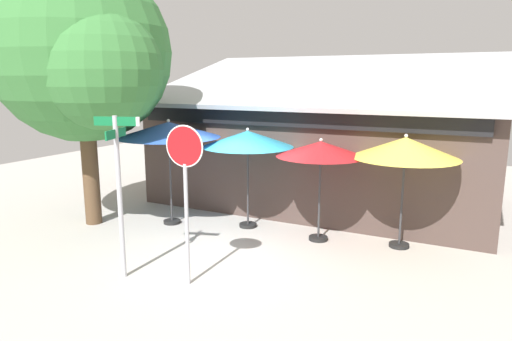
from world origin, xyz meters
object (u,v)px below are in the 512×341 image
at_px(patio_umbrella_crimson_right, 321,150).
at_px(shade_tree, 86,56).
at_px(stop_sign, 185,176).
at_px(patio_umbrella_teal_center, 248,139).
at_px(patio_umbrella_mustard_far_right, 405,148).
at_px(patio_umbrella_royal_blue_left, 169,130).
at_px(street_sign_post, 119,182).

relative_size(patio_umbrella_crimson_right, shade_tree, 0.37).
distance_m(stop_sign, patio_umbrella_teal_center, 3.44).
height_order(stop_sign, patio_umbrella_teal_center, stop_sign).
distance_m(patio_umbrella_mustard_far_right, shade_tree, 7.66).
height_order(patio_umbrella_crimson_right, shade_tree, shade_tree).
distance_m(patio_umbrella_royal_blue_left, patio_umbrella_crimson_right, 3.85).
relative_size(patio_umbrella_royal_blue_left, patio_umbrella_teal_center, 1.07).
bearing_deg(patio_umbrella_crimson_right, shade_tree, -164.53).
height_order(patio_umbrella_teal_center, shade_tree, shade_tree).
bearing_deg(patio_umbrella_crimson_right, patio_umbrella_mustard_far_right, 12.18).
bearing_deg(stop_sign, patio_umbrella_mustard_far_right, 49.39).
distance_m(patio_umbrella_crimson_right, shade_tree, 5.98).
xyz_separation_m(patio_umbrella_royal_blue_left, patio_umbrella_teal_center, (1.89, 0.63, -0.19)).
distance_m(street_sign_post, patio_umbrella_crimson_right, 4.42).
relative_size(patio_umbrella_royal_blue_left, patio_umbrella_mustard_far_right, 1.07).
relative_size(street_sign_post, patio_umbrella_teal_center, 1.21).
xyz_separation_m(street_sign_post, patio_umbrella_teal_center, (0.72, 3.67, 0.39)).
bearing_deg(patio_umbrella_royal_blue_left, stop_sign, -48.48).
relative_size(stop_sign, patio_umbrella_crimson_right, 1.22).
height_order(street_sign_post, patio_umbrella_teal_center, street_sign_post).
distance_m(street_sign_post, patio_umbrella_mustard_far_right, 5.90).
distance_m(stop_sign, shade_tree, 4.92).
height_order(patio_umbrella_royal_blue_left, patio_umbrella_teal_center, patio_umbrella_royal_blue_left).
distance_m(patio_umbrella_crimson_right, patio_umbrella_mustard_far_right, 1.80).
distance_m(stop_sign, patio_umbrella_crimson_right, 3.53).
relative_size(stop_sign, patio_umbrella_teal_center, 1.16).
relative_size(patio_umbrella_mustard_far_right, shade_tree, 0.39).
bearing_deg(street_sign_post, patio_umbrella_teal_center, 78.89).
bearing_deg(stop_sign, patio_umbrella_teal_center, 99.17).
bearing_deg(patio_umbrella_mustard_far_right, shade_tree, -165.33).
xyz_separation_m(patio_umbrella_teal_center, shade_tree, (-3.49, -1.62, 1.98)).
relative_size(patio_umbrella_teal_center, patio_umbrella_crimson_right, 1.05).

